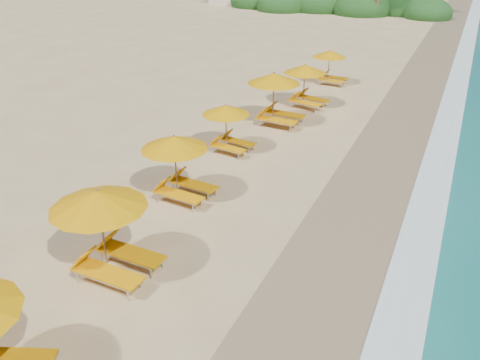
{
  "coord_description": "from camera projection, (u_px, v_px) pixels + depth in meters",
  "views": [
    {
      "loc": [
        5.78,
        -12.47,
        8.16
      ],
      "look_at": [
        0.0,
        0.0,
        1.2
      ],
      "focal_mm": 36.72,
      "sensor_mm": 36.0,
      "label": 1
    }
  ],
  "objects": [
    {
      "name": "station_5",
      "position": [
        229.0,
        125.0,
        19.98
      ],
      "size": [
        2.36,
        2.24,
        2.01
      ],
      "rotation": [
        0.0,
        0.0,
        -0.15
      ],
      "color": "olive",
      "rests_on": "ground"
    },
    {
      "name": "station_4",
      "position": [
        180.0,
        163.0,
        16.32
      ],
      "size": [
        2.59,
        2.43,
        2.28
      ],
      "rotation": [
        0.0,
        0.0,
        -0.09
      ],
      "color": "olive",
      "rests_on": "ground"
    },
    {
      "name": "surf_foam",
      "position": [
        462.0,
        265.0,
        13.42
      ],
      "size": [
        4.0,
        160.0,
        0.01
      ],
      "color": "white",
      "rests_on": "ground"
    },
    {
      "name": "station_3",
      "position": [
        108.0,
        228.0,
        12.5
      ],
      "size": [
        2.74,
        2.53,
        2.53
      ],
      "rotation": [
        0.0,
        0.0,
        -0.02
      ],
      "color": "olive",
      "rests_on": "ground"
    },
    {
      "name": "station_7",
      "position": [
        307.0,
        83.0,
        25.15
      ],
      "size": [
        2.72,
        2.62,
        2.22
      ],
      "rotation": [
        0.0,
        0.0,
        -0.23
      ],
      "color": "olive",
      "rests_on": "ground"
    },
    {
      "name": "ground",
      "position": [
        240.0,
        213.0,
        15.94
      ],
      "size": [
        160.0,
        160.0,
        0.0
      ],
      "primitive_type": "plane",
      "color": "tan",
      "rests_on": "ground"
    },
    {
      "name": "wet_sand",
      "position": [
        363.0,
        242.0,
        14.44
      ],
      "size": [
        4.0,
        160.0,
        0.01
      ],
      "primitive_type": "cube",
      "color": "#8C7353",
      "rests_on": "ground"
    },
    {
      "name": "station_6",
      "position": [
        277.0,
        95.0,
        22.7
      ],
      "size": [
        2.79,
        2.61,
        2.5
      ],
      "rotation": [
        0.0,
        0.0,
        -0.07
      ],
      "color": "olive",
      "rests_on": "ground"
    },
    {
      "name": "treeline",
      "position": [
        328.0,
        2.0,
        56.06
      ],
      "size": [
        25.8,
        8.8,
        9.74
      ],
      "color": "#163D14",
      "rests_on": "ground"
    },
    {
      "name": "station_8",
      "position": [
        331.0,
        65.0,
        29.0
      ],
      "size": [
        2.27,
        2.12,
        2.03
      ],
      "rotation": [
        0.0,
        0.0,
        -0.06
      ],
      "color": "olive",
      "rests_on": "ground"
    }
  ]
}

